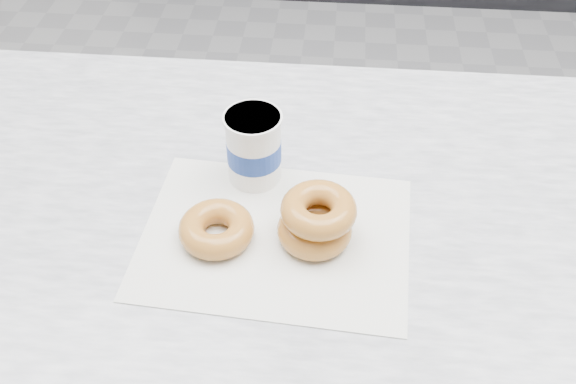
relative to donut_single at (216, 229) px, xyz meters
The scene contains 5 objects.
ground 1.15m from the donut_single, 67.52° to the left, with size 5.00×5.00×0.00m, color gray.
wax_paper 0.08m from the donut_single, ahead, with size 0.34×0.26×0.00m, color silver.
donut_single is the anchor object (origin of this frame).
donut_stack 0.13m from the donut_single, ahead, with size 0.11×0.11×0.07m.
coffee_cup 0.13m from the donut_single, 74.53° to the left, with size 0.09×0.09×0.11m.
Camera 1 is at (-0.13, -1.18, 1.51)m, focal length 40.00 mm.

